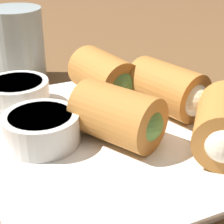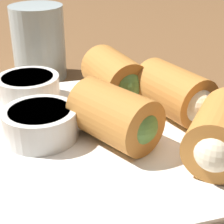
{
  "view_description": "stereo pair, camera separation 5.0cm",
  "coord_description": "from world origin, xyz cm",
  "px_view_note": "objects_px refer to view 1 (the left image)",
  "views": [
    {
      "loc": [
        -28.74,
        14.15,
        22.85
      ],
      "look_at": [
        1.79,
        0.28,
        5.68
      ],
      "focal_mm": 60.0,
      "sensor_mm": 36.0,
      "label": 1
    },
    {
      "loc": [
        -30.46,
        9.46,
        22.85
      ],
      "look_at": [
        1.79,
        0.28,
        5.68
      ],
      "focal_mm": 60.0,
      "sensor_mm": 36.0,
      "label": 2
    }
  ],
  "objects_px": {
    "serving_plate": "(112,137)",
    "dipping_bowl_far": "(17,93)",
    "dipping_bowl_near": "(41,128)",
    "drinking_glass": "(17,46)"
  },
  "relations": [
    {
      "from": "dipping_bowl_near",
      "to": "drinking_glass",
      "type": "xyz_separation_m",
      "value": [
        0.2,
        -0.02,
        0.02
      ]
    },
    {
      "from": "dipping_bowl_near",
      "to": "serving_plate",
      "type": "bearing_deg",
      "value": -96.15
    },
    {
      "from": "dipping_bowl_near",
      "to": "drinking_glass",
      "type": "relative_size",
      "value": 0.71
    },
    {
      "from": "serving_plate",
      "to": "drinking_glass",
      "type": "height_order",
      "value": "drinking_glass"
    },
    {
      "from": "serving_plate",
      "to": "dipping_bowl_near",
      "type": "bearing_deg",
      "value": 83.85
    },
    {
      "from": "dipping_bowl_near",
      "to": "dipping_bowl_far",
      "type": "bearing_deg",
      "value": 2.58
    },
    {
      "from": "serving_plate",
      "to": "dipping_bowl_far",
      "type": "height_order",
      "value": "dipping_bowl_far"
    },
    {
      "from": "serving_plate",
      "to": "dipping_bowl_far",
      "type": "xyz_separation_m",
      "value": [
        0.1,
        0.08,
        0.02
      ]
    },
    {
      "from": "serving_plate",
      "to": "drinking_glass",
      "type": "distance_m",
      "value": 0.22
    },
    {
      "from": "dipping_bowl_far",
      "to": "drinking_glass",
      "type": "relative_size",
      "value": 0.71
    }
  ]
}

